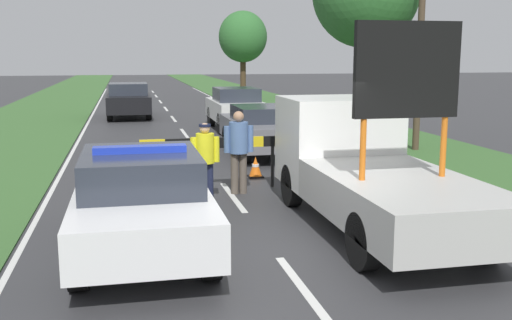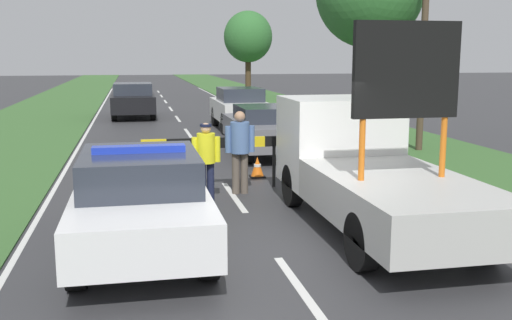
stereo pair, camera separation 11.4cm
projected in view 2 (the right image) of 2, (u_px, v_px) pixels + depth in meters
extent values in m
plane|color=#333335|center=(271.00, 248.00, 9.03)|extent=(160.00, 160.00, 0.00)
cube|color=silver|center=(303.00, 293.00, 7.31)|extent=(0.12, 2.63, 0.01)
cube|color=silver|center=(234.00, 196.00, 12.29)|extent=(0.12, 2.63, 0.01)
cube|color=silver|center=(204.00, 156.00, 17.28)|extent=(0.12, 2.63, 0.01)
cube|color=silver|center=(188.00, 133.00, 22.26)|extent=(0.12, 2.63, 0.01)
cube|color=silver|center=(178.00, 119.00, 27.24)|extent=(0.12, 2.63, 0.01)
cube|color=silver|center=(171.00, 109.00, 32.23)|extent=(0.12, 2.63, 0.01)
cube|color=silver|center=(165.00, 102.00, 37.21)|extent=(0.12, 2.63, 0.01)
cube|color=silver|center=(161.00, 96.00, 42.20)|extent=(0.12, 2.63, 0.01)
cube|color=silver|center=(158.00, 92.00, 47.18)|extent=(0.12, 2.63, 0.01)
cube|color=silver|center=(89.00, 129.00, 23.32)|extent=(0.10, 57.99, 0.01)
cube|color=silver|center=(273.00, 125.00, 24.78)|extent=(0.10, 57.99, 0.01)
cube|color=#38602D|center=(36.00, 119.00, 27.07)|extent=(4.97, 120.00, 0.03)
cube|color=#38602D|center=(304.00, 113.00, 29.56)|extent=(4.97, 120.00, 0.03)
cube|color=white|center=(141.00, 205.00, 8.90)|extent=(1.88, 4.64, 0.60)
cube|color=#282D38|center=(140.00, 170.00, 8.67)|extent=(1.66, 2.13, 0.51)
cylinder|color=black|center=(91.00, 204.00, 10.18)|extent=(0.24, 0.74, 0.74)
cylinder|color=black|center=(188.00, 199.00, 10.50)|extent=(0.24, 0.74, 0.74)
cylinder|color=black|center=(76.00, 260.00, 7.40)|extent=(0.24, 0.74, 0.74)
cylinder|color=black|center=(208.00, 251.00, 7.73)|extent=(0.24, 0.74, 0.74)
cube|color=#1E38C6|center=(139.00, 149.00, 8.61)|extent=(1.32, 0.24, 0.10)
cube|color=#193399|center=(141.00, 203.00, 8.89)|extent=(1.89, 3.80, 0.10)
cube|color=black|center=(139.00, 178.00, 11.19)|extent=(1.04, 0.08, 0.36)
cube|color=white|center=(339.00, 141.00, 11.54)|extent=(2.06, 1.74, 1.67)
cube|color=#232833|center=(325.00, 121.00, 12.31)|extent=(1.75, 0.04, 0.74)
cube|color=#B2B2AD|center=(401.00, 200.00, 8.91)|extent=(2.06, 3.89, 0.67)
cylinder|color=#D16619|center=(362.00, 150.00, 8.65)|extent=(0.09, 0.09, 0.90)
cylinder|color=#D16619|center=(443.00, 147.00, 8.91)|extent=(0.09, 0.09, 0.90)
cube|color=black|center=(406.00, 70.00, 8.58)|extent=(1.60, 0.12, 1.38)
cylinder|color=black|center=(293.00, 185.00, 11.51)|extent=(0.24, 0.80, 0.80)
cylinder|color=black|center=(381.00, 181.00, 11.87)|extent=(0.24, 0.80, 0.80)
cylinder|color=black|center=(362.00, 241.00, 8.04)|extent=(0.24, 0.80, 0.80)
cylinder|color=black|center=(484.00, 233.00, 8.40)|extent=(0.24, 0.80, 0.80)
cylinder|color=black|center=(157.00, 171.00, 12.65)|extent=(0.07, 0.07, 0.91)
cylinder|color=black|center=(274.00, 166.00, 13.15)|extent=(0.07, 0.07, 0.91)
cube|color=yellow|center=(154.00, 145.00, 12.54)|extent=(0.53, 0.08, 0.22)
cube|color=black|center=(179.00, 144.00, 12.65)|extent=(0.53, 0.08, 0.22)
cube|color=yellow|center=(204.00, 143.00, 12.75)|extent=(0.53, 0.08, 0.22)
cube|color=black|center=(228.00, 142.00, 12.86)|extent=(0.53, 0.08, 0.22)
cube|color=yellow|center=(253.00, 142.00, 12.96)|extent=(0.53, 0.08, 0.22)
cube|color=black|center=(276.00, 141.00, 13.07)|extent=(0.53, 0.08, 0.22)
cylinder|color=#191E38|center=(202.00, 182.00, 11.80)|extent=(0.15, 0.15, 0.78)
cylinder|color=#191E38|center=(211.00, 182.00, 11.84)|extent=(0.15, 0.15, 0.78)
cylinder|color=yellow|center=(206.00, 148.00, 11.70)|extent=(0.36, 0.36, 0.59)
cylinder|color=yellow|center=(195.00, 150.00, 11.66)|extent=(0.12, 0.12, 0.50)
cylinder|color=yellow|center=(217.00, 149.00, 11.75)|extent=(0.12, 0.12, 0.50)
sphere|color=tan|center=(206.00, 128.00, 11.63)|extent=(0.20, 0.20, 0.20)
cylinder|color=#141933|center=(206.00, 125.00, 11.62)|extent=(0.23, 0.23, 0.05)
cylinder|color=brown|center=(236.00, 173.00, 12.49)|extent=(0.16, 0.16, 0.86)
cylinder|color=brown|center=(244.00, 173.00, 12.53)|extent=(0.16, 0.16, 0.86)
cylinder|color=#4C6B9E|center=(240.00, 137.00, 12.38)|extent=(0.40, 0.40, 0.65)
cylinder|color=#4C6B9E|center=(228.00, 139.00, 12.33)|extent=(0.13, 0.13, 0.55)
cylinder|color=#4C6B9E|center=(252.00, 139.00, 12.43)|extent=(0.13, 0.13, 0.55)
sphere|color=#A57A5B|center=(240.00, 117.00, 12.30)|extent=(0.22, 0.22, 0.22)
cube|color=black|center=(159.00, 195.00, 12.40)|extent=(0.40, 0.40, 0.03)
cone|color=orange|center=(159.00, 182.00, 12.35)|extent=(0.34, 0.34, 0.52)
cylinder|color=white|center=(159.00, 181.00, 12.34)|extent=(0.19, 0.19, 0.07)
cube|color=black|center=(257.00, 176.00, 14.26)|extent=(0.35, 0.35, 0.03)
cone|color=orange|center=(257.00, 166.00, 14.22)|extent=(0.30, 0.30, 0.46)
cylinder|color=white|center=(257.00, 165.00, 14.21)|extent=(0.17, 0.17, 0.07)
cube|color=slate|center=(267.00, 131.00, 17.52)|extent=(1.92, 4.53, 0.65)
cube|color=#282D38|center=(268.00, 113.00, 17.30)|extent=(1.69, 2.08, 0.42)
cylinder|color=black|center=(231.00, 137.00, 18.77)|extent=(0.24, 0.69, 0.69)
cylinder|color=black|center=(283.00, 135.00, 19.10)|extent=(0.24, 0.69, 0.69)
cylinder|color=black|center=(247.00, 150.00, 16.06)|extent=(0.24, 0.69, 0.69)
cylinder|color=black|center=(308.00, 148.00, 16.39)|extent=(0.24, 0.69, 0.69)
cube|color=silver|center=(240.00, 110.00, 23.27)|extent=(1.79, 4.29, 0.73)
cube|color=#282D38|center=(240.00, 94.00, 23.04)|extent=(1.58, 1.97, 0.50)
cylinder|color=black|center=(215.00, 116.00, 24.46)|extent=(0.24, 0.78, 0.78)
cylinder|color=black|center=(252.00, 116.00, 24.77)|extent=(0.24, 0.78, 0.78)
cylinder|color=black|center=(225.00, 124.00, 21.89)|extent=(0.24, 0.78, 0.78)
cylinder|color=black|center=(266.00, 123.00, 22.20)|extent=(0.24, 0.78, 0.78)
cube|color=black|center=(133.00, 102.00, 27.80)|extent=(1.93, 4.63, 0.74)
cube|color=#282D38|center=(133.00, 89.00, 27.56)|extent=(1.70, 2.13, 0.52)
cylinder|color=black|center=(116.00, 108.00, 29.08)|extent=(0.24, 0.65, 0.65)
cylinder|color=black|center=(151.00, 107.00, 29.42)|extent=(0.24, 0.65, 0.65)
cylinder|color=black|center=(114.00, 113.00, 26.31)|extent=(0.24, 0.65, 0.65)
cylinder|color=black|center=(153.00, 113.00, 26.65)|extent=(0.24, 0.65, 0.65)
cylinder|color=#42301E|center=(366.00, 89.00, 19.31)|extent=(0.38, 0.38, 3.60)
cylinder|color=#42301E|center=(248.00, 77.00, 39.41)|extent=(0.37, 0.37, 2.85)
ellipsoid|color=#2D662D|center=(248.00, 37.00, 38.96)|extent=(3.16, 3.16, 3.31)
cylinder|color=#473828|center=(424.00, 29.00, 17.54)|extent=(0.20, 0.20, 7.27)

